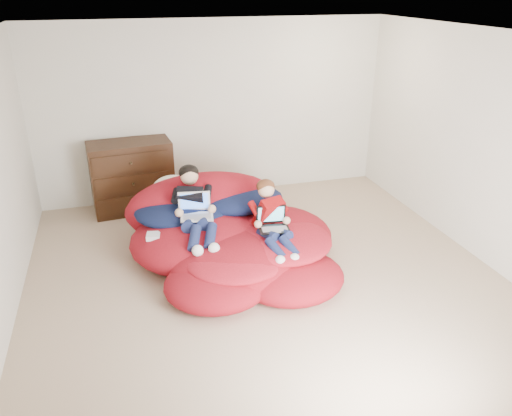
{
  "coord_description": "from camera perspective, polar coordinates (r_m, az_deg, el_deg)",
  "views": [
    {
      "loc": [
        -1.37,
        -4.42,
        2.92
      ],
      "look_at": [
        -0.02,
        0.28,
        0.7
      ],
      "focal_mm": 35.0,
      "sensor_mm": 36.0,
      "label": 1
    }
  ],
  "objects": [
    {
      "name": "cream_pillow",
      "position": [
        6.23,
        -9.57,
        2.35
      ],
      "size": [
        0.48,
        0.31,
        0.31
      ],
      "primitive_type": "ellipsoid",
      "color": "#EDE4CE",
      "rests_on": "beanbag_pile"
    },
    {
      "name": "laptop_black",
      "position": [
        5.39,
        1.93,
        -1.66
      ],
      "size": [
        0.35,
        0.31,
        0.24
      ],
      "color": "black",
      "rests_on": "younger_boy"
    },
    {
      "name": "laptop_white",
      "position": [
        5.54,
        -6.9,
        -0.2
      ],
      "size": [
        0.39,
        0.36,
        0.26
      ],
      "color": "silver",
      "rests_on": "older_boy"
    },
    {
      "name": "beanbag_pile",
      "position": [
        5.72,
        -3.08,
        -3.29
      ],
      "size": [
        2.35,
        2.35,
        0.9
      ],
      "color": "#A7121E",
      "rests_on": "ground"
    },
    {
      "name": "power_adapter",
      "position": [
        5.51,
        -11.64,
        -3.17
      ],
      "size": [
        0.17,
        0.17,
        0.05
      ],
      "primitive_type": "cube",
      "rotation": [
        0.0,
        0.0,
        -0.19
      ],
      "color": "silver",
      "rests_on": "beanbag_pile"
    },
    {
      "name": "younger_boy",
      "position": [
        5.41,
        1.79,
        -0.95
      ],
      "size": [
        0.36,
        0.92,
        0.64
      ],
      "color": "#9A0D0F",
      "rests_on": "beanbag_pile"
    },
    {
      "name": "dresser",
      "position": [
        7.07,
        -13.98,
        3.52
      ],
      "size": [
        1.13,
        0.65,
        0.98
      ],
      "color": "#331D0E",
      "rests_on": "ground"
    },
    {
      "name": "room_shell",
      "position": [
        5.36,
        1.01,
        -5.86
      ],
      "size": [
        5.1,
        5.1,
        2.77
      ],
      "color": "tan",
      "rests_on": "ground"
    },
    {
      "name": "older_boy",
      "position": [
        5.61,
        -7.07,
        0.5
      ],
      "size": [
        0.41,
        1.1,
        0.66
      ],
      "color": "black",
      "rests_on": "beanbag_pile"
    }
  ]
}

